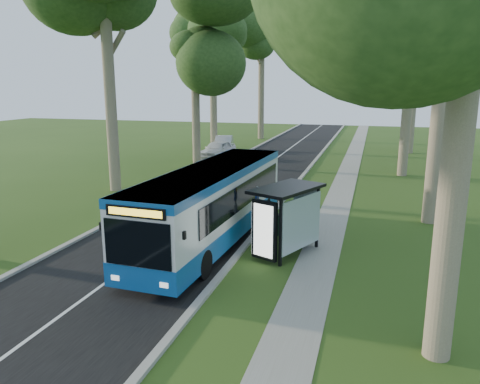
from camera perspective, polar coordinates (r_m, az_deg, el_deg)
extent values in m
plane|color=#2E4C17|center=(18.84, 0.50, -6.91)|extent=(120.00, 120.00, 0.00)
cube|color=black|center=(29.01, -0.86, 0.24)|extent=(7.00, 100.00, 0.02)
cube|color=#9E9B93|center=(28.20, 5.96, -0.09)|extent=(0.25, 100.00, 0.12)
cube|color=#9E9B93|center=(30.18, -7.23, 0.74)|extent=(0.25, 100.00, 0.12)
cube|color=white|center=(29.00, -0.86, 0.27)|extent=(0.12, 100.00, 0.00)
cube|color=gray|center=(27.87, 12.04, -0.58)|extent=(1.50, 100.00, 0.02)
cube|color=silver|center=(19.14, -3.34, -1.20)|extent=(3.00, 11.80, 2.78)
cube|color=#104F98|center=(19.41, -3.30, -4.05)|extent=(3.03, 11.83, 0.78)
cube|color=#104F98|center=(18.87, -3.39, 2.43)|extent=(3.03, 11.83, 0.31)
cube|color=black|center=(13.94, -11.39, -6.38)|extent=(2.19, 0.16, 1.41)
cube|color=yellow|center=(13.62, -11.64, -2.55)|extent=(1.75, 0.11, 0.21)
cube|color=black|center=(14.50, -11.02, -11.38)|extent=(2.34, 0.23, 0.29)
cylinder|color=black|center=(16.76, -10.99, -7.89)|extent=(0.32, 1.03, 1.01)
cylinder|color=black|center=(15.93, -3.85, -8.81)|extent=(0.32, 1.03, 1.01)
cylinder|color=black|center=(22.91, -3.07, -1.96)|extent=(0.32, 1.03, 1.01)
cylinder|color=black|center=(22.31, 2.28, -2.37)|extent=(0.32, 1.03, 1.01)
cylinder|color=gray|center=(19.24, 2.10, -2.79)|extent=(0.08, 0.08, 2.36)
cube|color=navy|center=(19.03, 2.12, -0.32)|extent=(0.08, 0.33, 0.59)
cylinder|color=yellow|center=(19.01, 2.02, 0.10)|extent=(0.04, 0.21, 0.21)
cube|color=white|center=(19.19, 2.10, -2.25)|extent=(0.09, 0.29, 0.38)
cube|color=black|center=(16.80, 6.95, -5.00)|extent=(0.13, 0.13, 2.51)
cube|color=black|center=(19.23, 8.19, -2.71)|extent=(0.13, 0.13, 2.51)
cube|color=black|center=(17.77, 5.76, 0.43)|extent=(2.74, 3.47, 0.12)
cube|color=silver|center=(17.97, 7.88, -3.49)|extent=(1.06, 2.36, 2.01)
cube|color=black|center=(16.79, 4.78, -4.96)|extent=(1.03, 0.57, 2.21)
cube|color=white|center=(16.71, 4.72, -5.04)|extent=(0.79, 0.36, 1.96)
cube|color=black|center=(18.58, 6.70, -5.81)|extent=(1.07, 1.81, 0.06)
cylinder|color=black|center=(20.42, 4.18, -4.05)|extent=(0.49, 0.49, 0.88)
cylinder|color=black|center=(20.29, 4.20, -2.81)|extent=(0.53, 0.53, 0.05)
imported|color=silver|center=(41.33, -2.76, 5.18)|extent=(2.47, 4.89, 1.60)
imported|color=#B1B3B9|center=(45.96, -1.98, 5.91)|extent=(2.53, 4.78, 1.50)
cylinder|color=#7A6B56|center=(29.35, -15.52, 10.75)|extent=(0.67, 0.67, 11.00)
cylinder|color=#7A6B56|center=(37.69, -5.43, 10.81)|extent=(0.65, 0.65, 10.02)
ellipsoid|color=#23431A|center=(37.86, -5.61, 18.84)|extent=(5.20, 5.20, 6.87)
cylinder|color=#7A6B56|center=(47.74, -3.27, 12.48)|extent=(0.70, 0.70, 11.99)
ellipsoid|color=#23431A|center=(48.10, -3.37, 20.04)|extent=(5.20, 5.20, 8.22)
cylinder|color=#7A6B56|center=(56.63, 2.61, 12.69)|extent=(0.71, 0.71, 12.24)
ellipsoid|color=#23431A|center=(56.97, 2.68, 19.21)|extent=(5.20, 5.20, 8.39)
cylinder|color=#7A6B56|center=(11.29, 24.95, 4.57)|extent=(0.65, 0.65, 9.99)
cylinder|color=#7A6B56|center=(23.23, 23.40, 11.84)|extent=(0.72, 0.72, 12.73)
cylinder|color=#7A6B56|center=(35.14, 19.77, 10.63)|extent=(0.67, 0.67, 10.83)
ellipsoid|color=#23431A|center=(35.44, 20.51, 19.89)|extent=(5.20, 5.20, 7.43)
cylinder|color=#7A6B56|center=(47.19, 20.39, 10.70)|extent=(0.66, 0.66, 10.35)
ellipsoid|color=#23431A|center=(47.36, 20.93, 17.32)|extent=(5.20, 5.20, 7.10)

